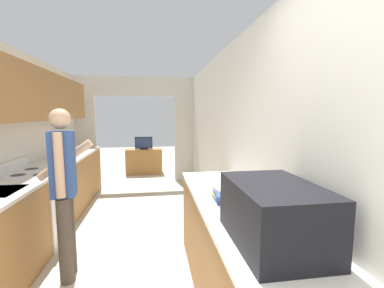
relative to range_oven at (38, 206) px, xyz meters
name	(u,v)px	position (x,y,z in m)	size (l,w,h in m)	color
wall_left	(4,123)	(-0.26, -0.11, 1.07)	(0.38, 7.82, 2.50)	silver
wall_right	(238,147)	(2.46, -0.54, 0.78)	(0.06, 7.82, 2.50)	silver
wall_far_with_doorway	(136,121)	(1.06, 2.80, 0.99)	(3.14, 0.06, 2.50)	silver
counter_left	(54,194)	(-0.01, 0.54, 0.00)	(0.62, 4.03, 0.92)	#9E6B38
counter_right	(234,254)	(2.13, -1.45, -0.01)	(0.62, 2.23, 0.92)	#9E6B38
range_oven	(38,206)	(0.00, 0.00, 0.00)	(0.66, 0.79, 1.06)	white
person	(64,189)	(0.61, -0.84, 0.45)	(0.54, 0.41, 1.69)	#4C4238
suitcase	(273,213)	(2.13, -2.13, 0.62)	(0.44, 0.68, 0.34)	black
book_stack	(228,195)	(2.08, -1.40, 0.50)	(0.26, 0.30, 0.10)	#2D4C99
tv_cabinet	(144,161)	(1.20, 3.66, -0.13)	(0.97, 0.42, 0.68)	#9E6B38
television	(144,143)	(1.20, 3.61, 0.38)	(0.47, 0.16, 0.34)	black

